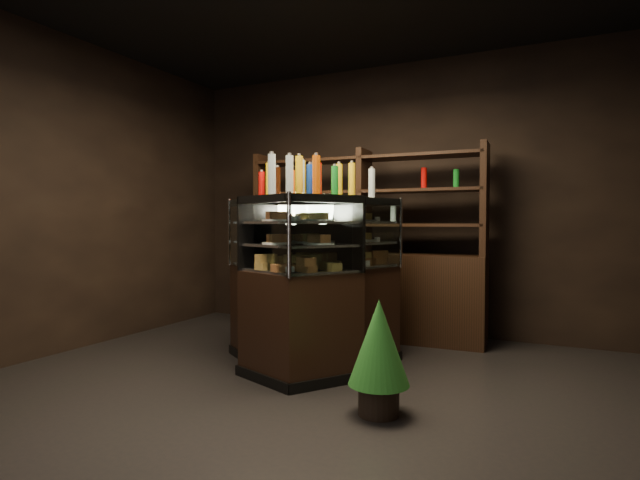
# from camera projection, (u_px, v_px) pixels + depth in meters

# --- Properties ---
(ground) EXTENTS (5.00, 5.00, 0.00)m
(ground) POSITION_uv_depth(u_px,v_px,m) (282.00, 400.00, 3.45)
(ground) COLOR black
(ground) RESTS_ON ground
(room_shell) EXTENTS (5.02, 5.02, 3.01)m
(room_shell) POSITION_uv_depth(u_px,v_px,m) (281.00, 117.00, 3.38)
(room_shell) COLOR black
(room_shell) RESTS_ON ground
(display_case) EXTENTS (1.54, 1.47, 1.44)m
(display_case) POSITION_uv_depth(u_px,v_px,m) (307.00, 310.00, 4.22)
(display_case) COLOR black
(display_case) RESTS_ON ground
(food_display) EXTENTS (1.12, 1.21, 0.44)m
(food_display) POSITION_uv_depth(u_px,v_px,m) (307.00, 239.00, 4.20)
(food_display) COLOR #BC7043
(food_display) RESTS_ON display_case
(bottles_top) EXTENTS (0.95, 1.07, 0.30)m
(bottles_top) POSITION_uv_depth(u_px,v_px,m) (307.00, 181.00, 4.19)
(bottles_top) COLOR silver
(bottles_top) RESTS_ON display_case
(potted_conifer) EXTENTS (0.39, 0.39, 0.84)m
(potted_conifer) POSITION_uv_depth(u_px,v_px,m) (379.00, 340.00, 3.16)
(potted_conifer) COLOR black
(potted_conifer) RESTS_ON ground
(back_shelving) EXTENTS (2.53, 0.52, 2.00)m
(back_shelving) POSITION_uv_depth(u_px,v_px,m) (364.00, 280.00, 5.35)
(back_shelving) COLOR black
(back_shelving) RESTS_ON ground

